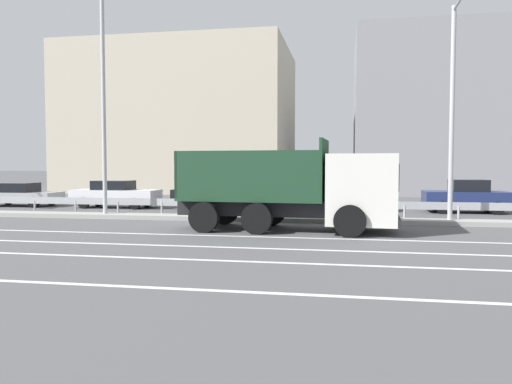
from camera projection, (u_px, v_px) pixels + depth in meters
ground_plane at (212, 225)px, 19.14m from camera, size 320.00×320.00×0.00m
lane_strip_0 at (278, 237)px, 15.85m from camera, size 53.85×0.16×0.01m
lane_strip_1 at (268, 249)px, 13.72m from camera, size 53.85×0.16×0.01m
lane_strip_2 at (255, 262)px, 11.84m from camera, size 53.85×0.16×0.01m
lane_strip_3 at (227, 291)px, 9.09m from camera, size 53.85×0.16×0.01m
median_island at (223, 218)px, 20.82m from camera, size 29.62×1.10×0.18m
median_guardrail at (230, 204)px, 22.07m from camera, size 53.85×0.09×0.78m
dump_truck at (317, 193)px, 17.29m from camera, size 7.75×3.09×3.19m
median_road_sign at (198, 189)px, 20.95m from camera, size 0.69×0.16×2.52m
street_lamp_1 at (101, 87)px, 21.33m from camera, size 0.72×2.80×10.15m
street_lamp_2 at (453, 102)px, 18.96m from camera, size 0.70×2.38×8.37m
parked_car_1 at (20, 194)px, 27.89m from camera, size 4.40×2.12×1.31m
parked_car_2 at (115, 194)px, 26.83m from camera, size 4.68×1.84×1.47m
parked_car_3 at (213, 195)px, 26.05m from camera, size 4.15×2.02×1.48m
parked_car_4 at (338, 196)px, 25.24m from camera, size 4.79×1.85×1.35m
parked_car_5 at (466, 196)px, 24.04m from camera, size 3.87×1.90×1.61m
background_building_0 at (183, 121)px, 44.67m from camera, size 18.85×12.74×12.45m
background_building_1 at (435, 116)px, 41.28m from camera, size 13.09×12.97×12.72m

